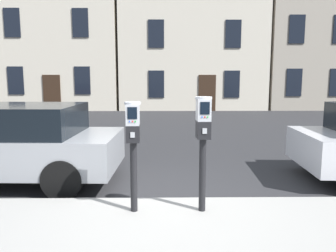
# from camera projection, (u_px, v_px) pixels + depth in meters

# --- Properties ---
(ground_plane) EXTENTS (160.00, 160.00, 0.00)m
(ground_plane) POSITION_uv_depth(u_px,v_px,m) (160.00, 212.00, 4.70)
(ground_plane) COLOR #28282B
(parking_meter_near_kerb) EXTENTS (0.22, 0.26, 1.45)m
(parking_meter_near_kerb) POSITION_uv_depth(u_px,v_px,m) (133.00, 137.00, 4.25)
(parking_meter_near_kerb) COLOR black
(parking_meter_near_kerb) RESTS_ON sidewalk_slab
(parking_meter_twin_adjacent) EXTENTS (0.22, 0.26, 1.51)m
(parking_meter_twin_adjacent) POSITION_uv_depth(u_px,v_px,m) (203.00, 133.00, 4.26)
(parking_meter_twin_adjacent) COLOR black
(parking_meter_twin_adjacent) RESTS_ON sidewalk_slab
(townhouse_brick_corner) EXTENTS (7.67, 6.07, 12.91)m
(townhouse_brick_corner) POSITION_uv_depth(u_px,v_px,m) (61.00, 7.00, 21.31)
(townhouse_brick_corner) COLOR beige
(townhouse_brick_corner) RESTS_ON ground_plane
(townhouse_brownstone) EXTENTS (8.79, 5.93, 11.37)m
(townhouse_brownstone) POSITION_uv_depth(u_px,v_px,m) (191.00, 20.00, 21.46)
(townhouse_brownstone) COLOR beige
(townhouse_brownstone) RESTS_ON ground_plane
(townhouse_orange_brick) EXTENTS (7.61, 6.10, 9.05)m
(townhouse_orange_brick) POSITION_uv_depth(u_px,v_px,m) (317.00, 38.00, 21.82)
(townhouse_orange_brick) COLOR #9E9384
(townhouse_orange_brick) RESTS_ON ground_plane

